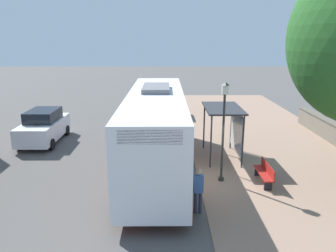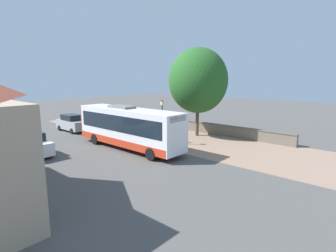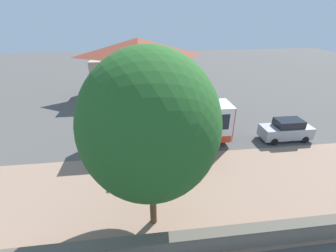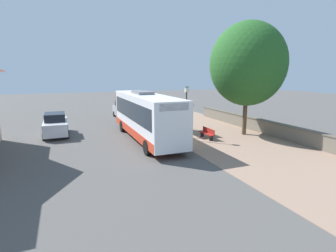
# 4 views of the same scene
# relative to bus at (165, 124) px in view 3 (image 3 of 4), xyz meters

# --- Properties ---
(ground_plane) EXTENTS (120.00, 120.00, 0.00)m
(ground_plane) POSITION_rel_bus_xyz_m (-1.89, 1.40, -1.98)
(ground_plane) COLOR #514F4C
(ground_plane) RESTS_ON ground
(sidewalk_plaza) EXTENTS (9.00, 44.00, 0.02)m
(sidewalk_plaza) POSITION_rel_bus_xyz_m (-6.39, 1.40, -1.97)
(sidewalk_plaza) COLOR #937560
(sidewalk_plaza) RESTS_ON ground
(stone_wall) EXTENTS (0.60, 20.00, 1.20)m
(stone_wall) POSITION_rel_bus_xyz_m (-10.44, 1.40, -1.37)
(stone_wall) COLOR #6B6356
(stone_wall) RESTS_ON ground
(background_building) EXTENTS (7.60, 12.73, 7.76)m
(background_building) POSITION_rel_bus_xyz_m (14.35, 2.02, 2.01)
(background_building) COLOR tan
(background_building) RESTS_ON ground
(bus) EXTENTS (2.66, 11.54, 3.84)m
(bus) POSITION_rel_bus_xyz_m (0.00, 0.00, 0.00)
(bus) COLOR white
(bus) RESTS_ON ground
(bus_shelter) EXTENTS (1.81, 3.15, 2.66)m
(bus_shelter) POSITION_rel_bus_xyz_m (-3.51, -1.42, 0.24)
(bus_shelter) COLOR #2D2D33
(bus_shelter) RESTS_ON ground
(pedestrian) EXTENTS (0.34, 0.23, 1.70)m
(pedestrian) POSITION_rel_bus_xyz_m (-1.59, 4.22, -0.98)
(pedestrian) COLOR #2D3347
(pedestrian) RESTS_ON ground
(bench) EXTENTS (0.40, 1.82, 0.88)m
(bench) POSITION_rel_bus_xyz_m (-4.67, 1.75, -1.50)
(bench) COLOR maroon
(bench) RESTS_ON ground
(street_lamp_near) EXTENTS (0.28, 0.28, 4.32)m
(street_lamp_near) POSITION_rel_bus_xyz_m (-2.86, 1.51, 0.58)
(street_lamp_near) COLOR #2D332D
(street_lamp_near) RESTS_ON ground
(shade_tree) EXTENTS (6.30, 6.30, 9.49)m
(shade_tree) POSITION_rel_bus_xyz_m (-8.45, 1.58, 4.04)
(shade_tree) COLOR brown
(shade_tree) RESTS_ON ground
(parked_car_behind_bus) EXTENTS (1.90, 4.57, 2.00)m
(parked_car_behind_bus) POSITION_rel_bus_xyz_m (-0.59, -11.15, -1.01)
(parked_car_behind_bus) COLOR #9EA0A8
(parked_car_behind_bus) RESTS_ON ground
(parked_car_far_lane) EXTENTS (2.01, 4.43, 1.94)m
(parked_car_far_lane) POSITION_rel_bus_xyz_m (6.81, -4.12, -1.03)
(parked_car_far_lane) COLOR silver
(parked_car_far_lane) RESTS_ON ground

